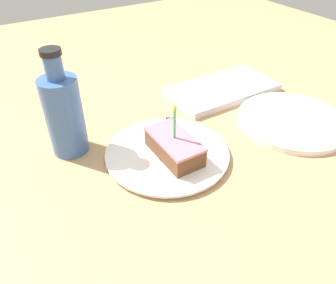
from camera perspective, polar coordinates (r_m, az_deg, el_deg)
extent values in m
cube|color=tan|center=(0.75, 0.09, -3.85)|extent=(2.40, 2.40, 0.04)
cylinder|color=white|center=(0.74, 0.00, -1.91)|extent=(0.26, 0.26, 0.01)
cylinder|color=white|center=(0.73, 0.00, -1.73)|extent=(0.28, 0.28, 0.01)
cube|color=brown|center=(0.71, 1.09, -0.96)|extent=(0.07, 0.14, 0.04)
cube|color=#D17A8C|center=(0.69, 1.11, 0.56)|extent=(0.07, 0.14, 0.01)
cylinder|color=#4CBF66|center=(0.67, 1.14, 3.15)|extent=(0.01, 0.01, 0.07)
cone|color=yellow|center=(0.65, 1.19, 6.13)|extent=(0.01, 0.01, 0.01)
cube|color=#262626|center=(0.75, -0.39, -0.19)|extent=(0.08, 0.10, 0.00)
cube|color=#262626|center=(0.82, 0.30, 3.31)|extent=(0.05, 0.05, 0.00)
cylinder|color=#3F66A5|center=(0.74, -17.54, 4.23)|extent=(0.08, 0.08, 0.18)
cylinder|color=#3F66A5|center=(0.69, -19.29, 12.19)|extent=(0.04, 0.04, 0.05)
cylinder|color=black|center=(0.68, -19.83, 14.55)|extent=(0.04, 0.04, 0.01)
cylinder|color=white|center=(0.90, 20.84, 3.50)|extent=(0.28, 0.28, 0.02)
cube|color=silver|center=(1.00, 9.42, 9.07)|extent=(0.32, 0.17, 0.02)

